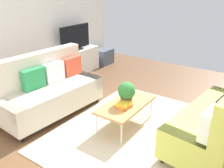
{
  "coord_description": "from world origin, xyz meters",
  "views": [
    {
      "loc": [
        -3.0,
        -1.84,
        2.26
      ],
      "look_at": [
        0.2,
        0.36,
        0.65
      ],
      "focal_mm": 39.4,
      "sensor_mm": 36.0,
      "label": 1
    }
  ],
  "objects_px": {
    "table_book_0": "(124,107)",
    "bottle_2": "(70,48)",
    "tv_console": "(76,62)",
    "potted_plant": "(127,92)",
    "coffee_table": "(126,105)",
    "storage_trunk": "(104,57)",
    "bottle_0": "(64,51)",
    "vase_0": "(57,51)",
    "bottle_1": "(67,49)",
    "couch_green": "(221,120)",
    "tv": "(75,38)",
    "couch_beige": "(49,90)"
  },
  "relations": [
    {
      "from": "coffee_table",
      "to": "tv_console",
      "type": "distance_m",
      "value": 2.86
    },
    {
      "from": "coffee_table",
      "to": "tv_console",
      "type": "bearing_deg",
      "value": 58.94
    },
    {
      "from": "bottle_1",
      "to": "couch_green",
      "type": "bearing_deg",
      "value": -102.84
    },
    {
      "from": "couch_beige",
      "to": "coffee_table",
      "type": "height_order",
      "value": "couch_beige"
    },
    {
      "from": "couch_green",
      "to": "bottle_1",
      "type": "height_order",
      "value": "couch_green"
    },
    {
      "from": "coffee_table",
      "to": "tv",
      "type": "relative_size",
      "value": 1.1
    },
    {
      "from": "tv_console",
      "to": "potted_plant",
      "type": "height_order",
      "value": "potted_plant"
    },
    {
      "from": "bottle_0",
      "to": "bottle_1",
      "type": "height_order",
      "value": "bottle_1"
    },
    {
      "from": "tv_console",
      "to": "bottle_0",
      "type": "xyz_separation_m",
      "value": [
        -0.44,
        -0.04,
        0.41
      ]
    },
    {
      "from": "couch_beige",
      "to": "tv_console",
      "type": "height_order",
      "value": "couch_beige"
    },
    {
      "from": "bottle_0",
      "to": "tv",
      "type": "bearing_deg",
      "value": 2.61
    },
    {
      "from": "coffee_table",
      "to": "vase_0",
      "type": "relative_size",
      "value": 6.18
    },
    {
      "from": "tv",
      "to": "bottle_2",
      "type": "relative_size",
      "value": 4.86
    },
    {
      "from": "storage_trunk",
      "to": "vase_0",
      "type": "xyz_separation_m",
      "value": [
        -1.68,
        0.15,
        0.51
      ]
    },
    {
      "from": "storage_trunk",
      "to": "vase_0",
      "type": "relative_size",
      "value": 2.92
    },
    {
      "from": "couch_beige",
      "to": "storage_trunk",
      "type": "distance_m",
      "value": 3.11
    },
    {
      "from": "couch_green",
      "to": "bottle_1",
      "type": "xyz_separation_m",
      "value": [
        0.87,
        3.83,
        0.3
      ]
    },
    {
      "from": "coffee_table",
      "to": "vase_0",
      "type": "bearing_deg",
      "value": 70.3
    },
    {
      "from": "tv",
      "to": "table_book_0",
      "type": "relative_size",
      "value": 4.17
    },
    {
      "from": "coffee_table",
      "to": "bottle_1",
      "type": "distance_m",
      "value": 2.69
    },
    {
      "from": "vase_0",
      "to": "table_book_0",
      "type": "bearing_deg",
      "value": -112.15
    },
    {
      "from": "couch_green",
      "to": "bottle_1",
      "type": "bearing_deg",
      "value": 84.51
    },
    {
      "from": "storage_trunk",
      "to": "vase_0",
      "type": "bearing_deg",
      "value": 174.9
    },
    {
      "from": "couch_green",
      "to": "vase_0",
      "type": "bearing_deg",
      "value": 88.34
    },
    {
      "from": "storage_trunk",
      "to": "couch_beige",
      "type": "bearing_deg",
      "value": -162.61
    },
    {
      "from": "potted_plant",
      "to": "bottle_1",
      "type": "height_order",
      "value": "bottle_1"
    },
    {
      "from": "tv_console",
      "to": "bottle_2",
      "type": "distance_m",
      "value": 0.48
    },
    {
      "from": "coffee_table",
      "to": "potted_plant",
      "type": "xyz_separation_m",
      "value": [
        0.0,
        -0.0,
        0.23
      ]
    },
    {
      "from": "tv_console",
      "to": "bottle_2",
      "type": "xyz_separation_m",
      "value": [
        -0.22,
        -0.04,
        0.42
      ]
    },
    {
      "from": "tv_console",
      "to": "bottle_1",
      "type": "distance_m",
      "value": 0.54
    },
    {
      "from": "storage_trunk",
      "to": "coffee_table",
      "type": "bearing_deg",
      "value": -137.63
    },
    {
      "from": "table_book_0",
      "to": "bottle_1",
      "type": "relative_size",
      "value": 1.13
    },
    {
      "from": "storage_trunk",
      "to": "bottle_2",
      "type": "bearing_deg",
      "value": 177.4
    },
    {
      "from": "tv_console",
      "to": "vase_0",
      "type": "distance_m",
      "value": 0.71
    },
    {
      "from": "storage_trunk",
      "to": "table_book_0",
      "type": "distance_m",
      "value": 3.62
    },
    {
      "from": "vase_0",
      "to": "bottle_0",
      "type": "distance_m",
      "value": 0.17
    },
    {
      "from": "table_book_0",
      "to": "coffee_table",
      "type": "bearing_deg",
      "value": 16.77
    },
    {
      "from": "storage_trunk",
      "to": "potted_plant",
      "type": "bearing_deg",
      "value": -137.58
    },
    {
      "from": "coffee_table",
      "to": "bottle_2",
      "type": "height_order",
      "value": "bottle_2"
    },
    {
      "from": "table_book_0",
      "to": "vase_0",
      "type": "height_order",
      "value": "vase_0"
    },
    {
      "from": "table_book_0",
      "to": "bottle_2",
      "type": "distance_m",
      "value": 2.84
    },
    {
      "from": "tv",
      "to": "bottle_1",
      "type": "xyz_separation_m",
      "value": [
        -0.33,
        -0.02,
        -0.21
      ]
    },
    {
      "from": "storage_trunk",
      "to": "bottle_1",
      "type": "relative_size",
      "value": 2.44
    },
    {
      "from": "storage_trunk",
      "to": "bottle_0",
      "type": "relative_size",
      "value": 3.0
    },
    {
      "from": "bottle_2",
      "to": "table_book_0",
      "type": "bearing_deg",
      "value": -119.61
    },
    {
      "from": "bottle_2",
      "to": "couch_beige",
      "type": "bearing_deg",
      "value": -148.91
    },
    {
      "from": "bottle_0",
      "to": "table_book_0",
      "type": "bearing_deg",
      "value": -115.62
    },
    {
      "from": "couch_green",
      "to": "bottle_0",
      "type": "bearing_deg",
      "value": 86.09
    },
    {
      "from": "table_book_0",
      "to": "bottle_2",
      "type": "xyz_separation_m",
      "value": [
        1.39,
        2.45,
        0.31
      ]
    },
    {
      "from": "tv",
      "to": "vase_0",
      "type": "distance_m",
      "value": 0.63
    }
  ]
}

